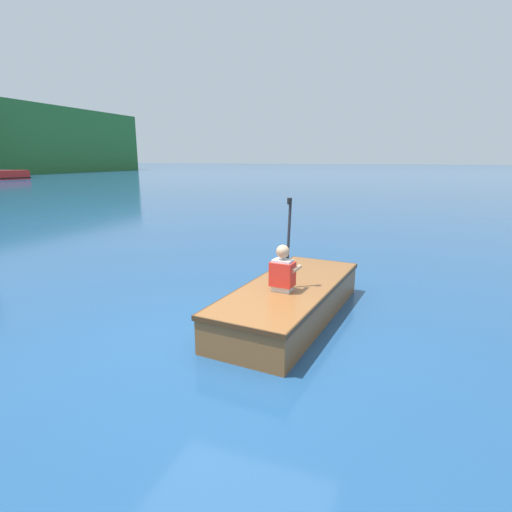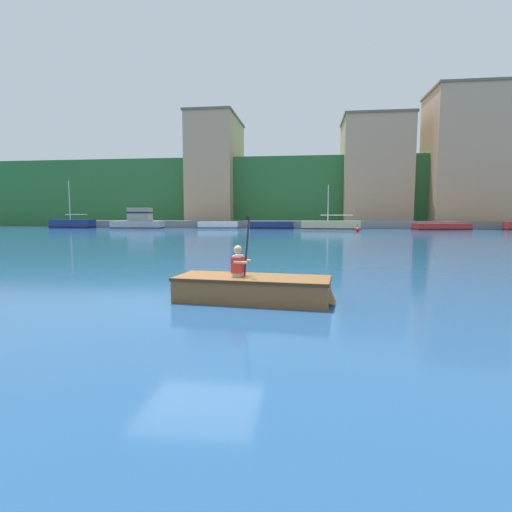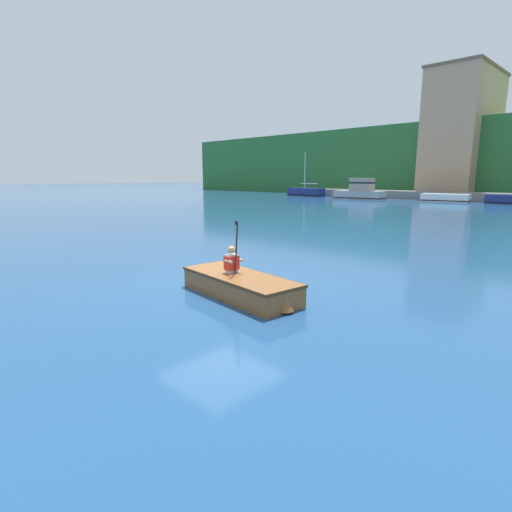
% 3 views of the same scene
% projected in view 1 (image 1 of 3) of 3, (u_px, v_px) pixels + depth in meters
% --- Properties ---
extents(ground_plane, '(300.00, 300.00, 0.00)m').
position_uv_depth(ground_plane, '(223.00, 349.00, 4.54)').
color(ground_plane, navy).
extents(moored_boat_dock_east_end, '(5.17, 2.18, 0.91)m').
position_uv_depth(moored_boat_dock_east_end, '(2.00, 175.00, 40.08)').
color(moored_boat_dock_east_end, red).
rests_on(moored_boat_dock_east_end, ground).
extents(rowboat_foreground, '(3.16, 1.40, 0.47)m').
position_uv_depth(rowboat_foreground, '(292.00, 298.00, 5.44)').
color(rowboat_foreground, brown).
rests_on(rowboat_foreground, ground).
extents(person_paddler, '(0.37, 0.38, 1.17)m').
position_uv_depth(person_paddler, '(283.00, 270.00, 5.04)').
color(person_paddler, silver).
rests_on(person_paddler, rowboat_foreground).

